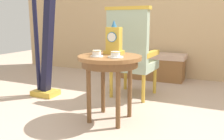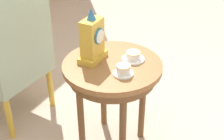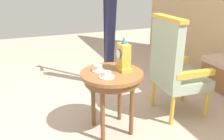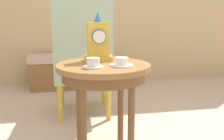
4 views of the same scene
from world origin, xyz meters
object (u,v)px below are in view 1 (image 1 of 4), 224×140
teacup_left (97,54)px  side_table (110,64)px  armchair (131,52)px  window_bench (151,66)px  harp (45,38)px  teacup_right (116,55)px  mantel_clock (114,40)px

teacup_left → side_table: bearing=54.7°
armchair → window_bench: size_ratio=1.00×
teacup_left → harp: (-1.01, 0.49, 0.08)m
teacup_left → window_bench: teacup_left is taller
side_table → armchair: bearing=94.8°
window_bench → teacup_right: bearing=-84.1°
teacup_left → harp: bearing=154.1°
teacup_right → harp: harp is taller
armchair → mantel_clock: bearing=-85.5°
side_table → window_bench: size_ratio=0.57×
side_table → teacup_right: teacup_right is taller
mantel_clock → armchair: size_ratio=0.29×
harp → teacup_right: bearing=-21.6°
harp → side_table: bearing=-19.1°
teacup_left → harp: 1.12m
side_table → mantel_clock: mantel_clock is taller
teacup_right → window_bench: bearing=95.9°
armchair → harp: 1.11m
armchair → window_bench: armchair is taller
armchair → window_bench: 1.19m
harp → window_bench: harp is taller
side_table → armchair: 0.77m
teacup_left → teacup_right: teacup_left is taller
teacup_left → teacup_right: size_ratio=0.84×
teacup_right → mantel_clock: bearing=117.3°
teacup_left → mantel_clock: (0.07, 0.24, 0.11)m
side_table → armchair: (-0.06, 0.77, 0.03)m
teacup_right → window_bench: size_ratio=0.13×
side_table → mantel_clock: bearing=96.3°
mantel_clock → armchair: armchair is taller
teacup_right → mantel_clock: mantel_clock is taller
armchair → window_bench: bearing=92.1°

